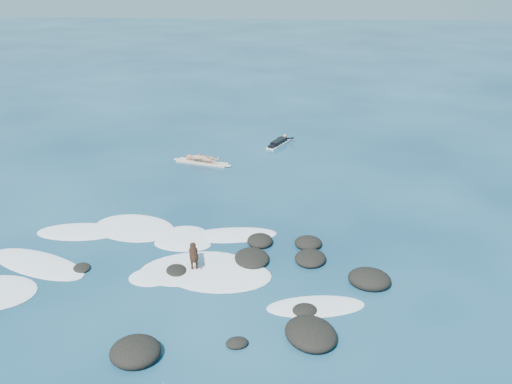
{
  "coord_description": "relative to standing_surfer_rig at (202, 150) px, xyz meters",
  "views": [
    {
      "loc": [
        3.16,
        -16.48,
        9.41
      ],
      "look_at": [
        1.45,
        4.0,
        0.9
      ],
      "focal_mm": 40.0,
      "sensor_mm": 36.0,
      "label": 1
    }
  ],
  "objects": [
    {
      "name": "reef_rocks",
      "position": [
        2.85,
        -11.69,
        -0.59
      ],
      "size": [
        13.7,
        7.89,
        0.55
      ],
      "color": "black",
      "rests_on": "ground"
    },
    {
      "name": "paddling_surfer_rig",
      "position": [
        3.63,
        3.3,
        -0.56
      ],
      "size": [
        1.46,
        2.26,
        0.4
      ],
      "rotation": [
        0.0,
        0.0,
        1.15
      ],
      "color": "silver",
      "rests_on": "ground"
    },
    {
      "name": "standing_surfer_rig",
      "position": [
        0.0,
        0.0,
        0.0
      ],
      "size": [
        3.08,
        1.19,
        1.77
      ],
      "rotation": [
        0.0,
        0.0,
        -0.26
      ],
      "color": "beige",
      "rests_on": "ground"
    },
    {
      "name": "ground",
      "position": [
        1.68,
        -9.62,
        -0.7
      ],
      "size": [
        160.0,
        160.0,
        0.0
      ],
      "primitive_type": "plane",
      "color": "#0A2642",
      "rests_on": "ground"
    },
    {
      "name": "breaking_foam",
      "position": [
        -0.13,
        -9.56,
        -0.69
      ],
      "size": [
        12.77,
        7.44,
        0.12
      ],
      "color": "white",
      "rests_on": "ground"
    },
    {
      "name": "dog",
      "position": [
        1.46,
        -10.01,
        -0.22
      ],
      "size": [
        0.46,
        1.13,
        0.73
      ],
      "rotation": [
        0.0,
        0.0,
        1.81
      ],
      "color": "black",
      "rests_on": "ground"
    }
  ]
}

